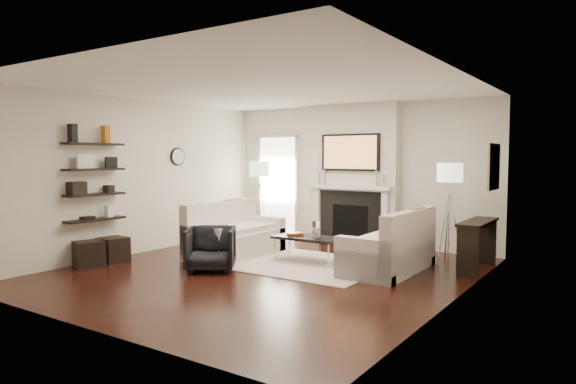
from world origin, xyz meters
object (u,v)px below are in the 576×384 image
Objects in this scene: lamp_right_shade at (450,172)px; ottoman_near at (113,250)px; coffee_table at (308,238)px; loveseat_right_base at (388,257)px; armchair at (211,247)px; loveseat_left_base at (236,244)px; lamp_left_shade at (259,169)px.

lamp_right_shade is 5.54m from ottoman_near.
coffee_table is at bearing -146.93° from lamp_right_shade.
loveseat_right_base is 1.33m from coffee_table.
armchair reaches higher than loveseat_right_base.
loveseat_left_base is 2.64m from loveseat_right_base.
loveseat_left_base is 1.34m from coffee_table.
ottoman_near is at bearing -154.71° from loveseat_right_base.
lamp_left_shade reaches higher than armchair.
ottoman_near is at bearing -131.87° from loveseat_left_base.
loveseat_right_base is at bearing 6.31° from coffee_table.
coffee_table is (1.31, 0.24, 0.19)m from loveseat_left_base.
coffee_table is 3.16m from ottoman_near.
lamp_right_shade reaches higher than armchair.
coffee_table is 1.59m from armchair.
armchair is 3.92m from lamp_right_shade.
lamp_left_shade is 3.40m from ottoman_near.
coffee_table is 1.53× the size of armchair.
armchair is at bearing -146.73° from loveseat_right_base.
ottoman_near is (-4.52, -2.95, -1.25)m from lamp_right_shade.
loveseat_right_base is (2.62, 0.38, 0.00)m from loveseat_left_base.
armchair reaches higher than loveseat_left_base.
loveseat_right_base is 4.36m from ottoman_near.
loveseat_right_base is 2.50× the size of armchair.
loveseat_left_base and loveseat_right_base have the same top height.
armchair is at bearing 13.42° from ottoman_near.
lamp_left_shade is (-0.71, 1.62, 1.24)m from loveseat_left_base.
loveseat_left_base is 3.72m from lamp_right_shade.
ottoman_near is at bearing -146.89° from coffee_table.
coffee_table is at bearing 20.29° from armchair.
loveseat_left_base is 2.50× the size of armchair.
ottoman_near is (-1.33, -1.48, -0.01)m from loveseat_left_base.
lamp_left_shade is 3.90m from lamp_right_shade.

